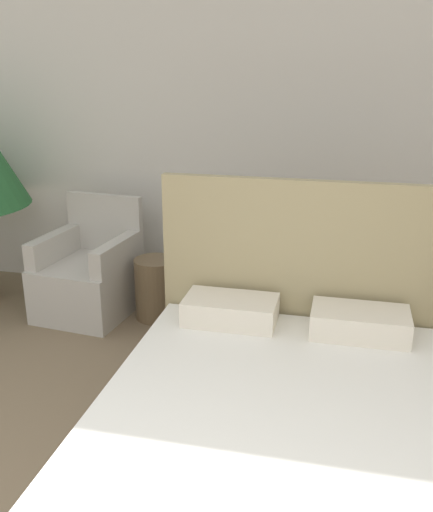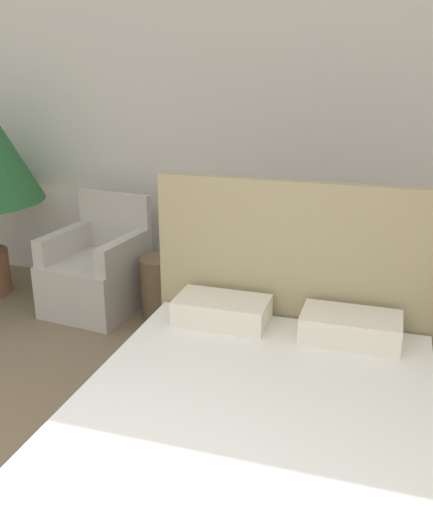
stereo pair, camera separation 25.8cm
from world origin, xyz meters
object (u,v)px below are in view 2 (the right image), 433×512
(bed, at_px, (246,457))
(armchair_near_window_left, at_px, (97,275))
(armchair_near_window_right, at_px, (229,291))
(side_table, at_px, (162,287))

(bed, bearing_deg, armchair_near_window_left, 133.50)
(bed, xyz_separation_m, armchair_near_window_left, (-1.67, 1.76, -0.01))
(armchair_near_window_left, height_order, armchair_near_window_right, same)
(bed, xyz_separation_m, armchair_near_window_right, (-0.59, 1.76, -0.01))
(bed, relative_size, armchair_near_window_right, 2.49)
(armchair_near_window_right, bearing_deg, armchair_near_window_left, -177.22)
(bed, height_order, armchair_near_window_left, bed)
(bed, xyz_separation_m, side_table, (-1.13, 1.78, -0.05))
(bed, distance_m, armchair_near_window_left, 2.42)
(bed, distance_m, side_table, 2.11)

